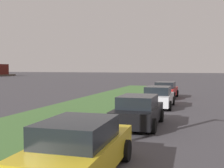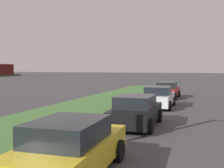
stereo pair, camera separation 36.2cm
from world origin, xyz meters
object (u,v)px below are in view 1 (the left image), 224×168
parked_car_white (158,97)px  parked_car_red (166,90)px  parked_car_yellow (79,148)px  parked_car_black (138,111)px

parked_car_white → parked_car_red: same height
parked_car_red → parked_car_yellow: bearing=-178.6°
parked_car_black → parked_car_yellow: bearing=177.8°
parked_car_yellow → parked_car_red: 19.29m
parked_car_red → parked_car_black: bearing=-177.8°
parked_car_white → parked_car_yellow: bearing=178.7°
parked_car_red → parked_car_white: bearing=-176.7°
parked_car_white → parked_car_red: (6.29, 0.26, 0.00)m
parked_car_yellow → parked_car_red: size_ratio=1.01×
parked_car_white → parked_car_red: size_ratio=1.00×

